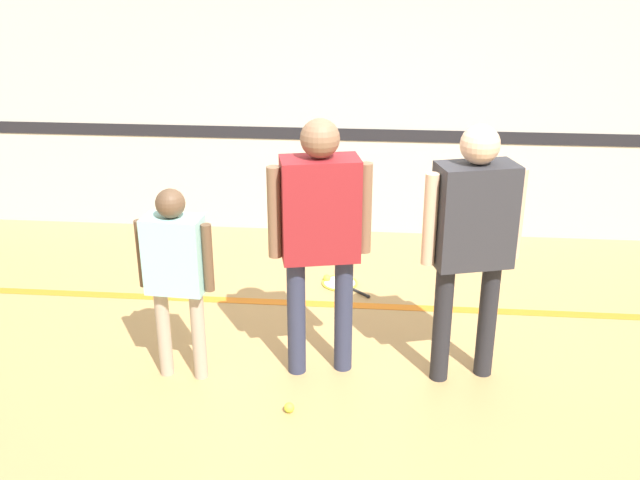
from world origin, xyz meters
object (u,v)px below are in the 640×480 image
object	(u,v)px
racket_spare_on_floor	(341,283)
tennis_ball_by_spare_racket	(327,278)
tennis_ball_near_instructor	(289,408)
person_student_right	(473,229)
person_instructor	(320,223)
person_student_left	(175,265)

from	to	relation	value
racket_spare_on_floor	tennis_ball_by_spare_racket	distance (m)	0.14
tennis_ball_near_instructor	racket_spare_on_floor	bearing A→B (deg)	83.72
person_student_right	tennis_ball_by_spare_racket	distance (m)	2.04
person_instructor	person_student_right	xyz separation A→B (m)	(0.97, 0.01, -0.01)
tennis_ball_near_instructor	person_instructor	bearing A→B (deg)	74.05
person_instructor	tennis_ball_by_spare_racket	xyz separation A→B (m)	(-0.07, 1.42, -1.06)
person_instructor	tennis_ball_by_spare_racket	size ratio (longest dim) A/B	26.73
person_student_left	tennis_ball_by_spare_racket	distance (m)	1.96
racket_spare_on_floor	tennis_ball_by_spare_racket	bearing A→B (deg)	-158.02
person_instructor	person_student_right	size ratio (longest dim) A/B	1.01
person_student_right	tennis_ball_near_instructor	bearing A→B (deg)	9.25
racket_spare_on_floor	person_student_left	bearing A→B (deg)	-78.89
person_instructor	person_student_right	bearing A→B (deg)	-12.41
person_student_right	racket_spare_on_floor	xyz separation A→B (m)	(-0.91, 1.36, -1.07)
person_instructor	tennis_ball_near_instructor	bearing A→B (deg)	-118.87
person_instructor	tennis_ball_near_instructor	distance (m)	1.19
racket_spare_on_floor	tennis_ball_by_spare_racket	size ratio (longest dim) A/B	7.53
person_student_right	racket_spare_on_floor	bearing A→B (deg)	-72.29
tennis_ball_near_instructor	tennis_ball_by_spare_racket	distance (m)	1.94
racket_spare_on_floor	tennis_ball_by_spare_racket	world-z (taller)	tennis_ball_by_spare_racket
person_instructor	racket_spare_on_floor	bearing A→B (deg)	74.59
person_instructor	person_student_left	distance (m)	0.97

